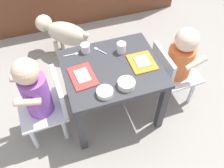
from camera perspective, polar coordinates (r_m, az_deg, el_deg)
ground_plane at (r=1.88m, az=0.00°, el=-5.75°), size 7.00×7.00×0.00m
dining_table at (r=1.59m, az=0.00°, el=1.77°), size 0.60×0.50×0.45m
seated_child_left at (r=1.51m, az=-16.45°, el=-1.96°), size 0.29×0.29×0.68m
seated_child_right at (r=1.72m, az=14.91°, el=5.41°), size 0.29×0.29×0.63m
dog at (r=2.16m, az=-11.07°, el=11.35°), size 0.42×0.38×0.35m
food_tray_left at (r=1.48m, az=-6.65°, el=1.74°), size 0.15×0.20×0.02m
food_tray_right at (r=1.56m, az=6.81°, el=4.94°), size 0.15×0.17×0.02m
water_cup_left at (r=1.62m, az=-6.02°, el=7.97°), size 0.06×0.06×0.06m
water_cup_right at (r=1.61m, az=2.13°, el=8.08°), size 0.06×0.06×0.07m
cereal_bowl_left_side at (r=1.38m, az=-1.63°, el=-1.85°), size 0.09×0.09×0.03m
veggie_bowl_far at (r=1.42m, az=3.27°, el=0.08°), size 0.10×0.10×0.04m
spoon_by_left_tray at (r=1.64m, az=-2.96°, el=7.64°), size 0.07×0.09×0.01m
spoon_by_right_tray at (r=1.62m, az=-8.83°, el=6.63°), size 0.10×0.02×0.01m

